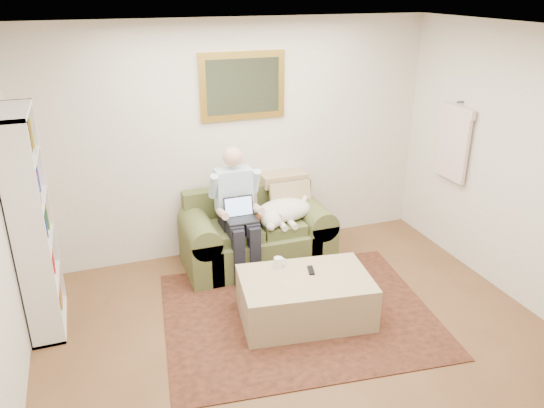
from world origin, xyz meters
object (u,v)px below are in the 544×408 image
sleeping_dog (284,210)px  ottoman (305,298)px  coffee_mug (278,263)px  bookshelf (32,224)px  laptop (240,213)px  seated_man (239,214)px  sofa (257,239)px

sleeping_dog → ottoman: size_ratio=0.56×
coffee_mug → bookshelf: bookshelf is taller
coffee_mug → ottoman: bearing=-57.8°
laptop → bookshelf: size_ratio=0.16×
seated_man → coffee_mug: bearing=-78.6°
seated_man → ottoman: (0.32, -1.04, -0.46)m
sofa → laptop: size_ratio=5.15×
seated_man → ottoman: seated_man is taller
sofa → sleeping_dog: 0.45m
sofa → bookshelf: bearing=-168.1°
seated_man → bookshelf: bookshelf is taller
seated_man → bookshelf: 1.98m
sleeping_dog → sofa: bearing=164.3°
laptop → sleeping_dog: laptop is taller
laptop → ottoman: bearing=-71.7°
laptop → sleeping_dog: bearing=13.6°
sofa → bookshelf: bookshelf is taller
seated_man → bookshelf: bearing=-170.9°
laptop → bookshelf: bearing=-172.8°
sofa → ottoman: bearing=-86.1°
coffee_mug → bookshelf: bearing=167.3°
coffee_mug → bookshelf: 2.20m
ottoman → bookshelf: bearing=161.9°
bookshelf → sofa: bearing=11.9°
laptop → bookshelf: (-1.93, -0.25, 0.29)m
sleeping_dog → bookshelf: size_ratio=0.33×
seated_man → laptop: 0.07m
sleeping_dog → ottoman: 1.20m
ottoman → coffee_mug: (-0.17, 0.27, 0.27)m
sleeping_dog → ottoman: sleeping_dog is taller
sleeping_dog → bookshelf: (-2.46, -0.37, 0.38)m
ottoman → bookshelf: bookshelf is taller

